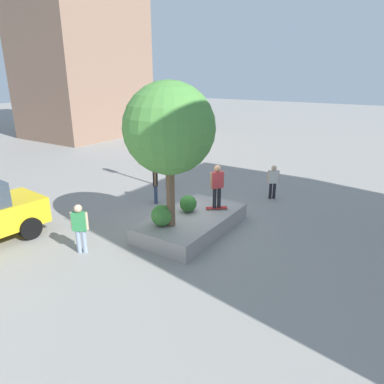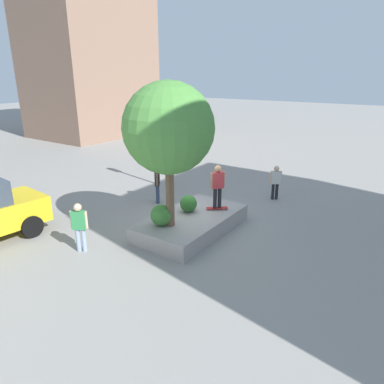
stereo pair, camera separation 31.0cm
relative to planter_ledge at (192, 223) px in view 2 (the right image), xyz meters
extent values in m
plane|color=gray|center=(0.48, 0.25, -0.30)|extent=(120.00, 120.00, 0.00)
cube|color=gray|center=(0.00, 0.00, 0.00)|extent=(4.29, 2.34, 0.59)
cylinder|color=brown|center=(-1.09, 0.13, 1.53)|extent=(0.28, 0.28, 2.47)
sphere|color=#4C8C3D|center=(-1.09, 0.13, 3.56)|extent=(2.89, 2.89, 2.89)
sphere|color=#2D6628|center=(0.25, 0.33, 0.61)|extent=(0.63, 0.63, 0.63)
sphere|color=#3D7A33|center=(-1.27, 0.39, 0.66)|extent=(0.72, 0.72, 0.72)
cube|color=#A51E1E|center=(1.03, -0.44, 0.36)|extent=(0.67, 0.75, 0.02)
sphere|color=beige|center=(0.80, -0.29, 0.32)|extent=(0.06, 0.06, 0.06)
sphere|color=beige|center=(0.93, -0.19, 0.32)|extent=(0.06, 0.06, 0.06)
sphere|color=beige|center=(1.12, -0.69, 0.32)|extent=(0.06, 0.06, 0.06)
sphere|color=beige|center=(1.25, -0.58, 0.32)|extent=(0.06, 0.06, 0.06)
cylinder|color=black|center=(1.10, -0.49, 0.76)|extent=(0.14, 0.14, 0.78)
cylinder|color=black|center=(0.95, -0.39, 0.76)|extent=(0.14, 0.14, 0.78)
cube|color=#B23338|center=(1.03, -0.44, 1.45)|extent=(0.47, 0.41, 0.61)
cylinder|color=#9E7251|center=(1.22, -0.57, 1.47)|extent=(0.09, 0.09, 0.58)
cylinder|color=#9E7251|center=(0.84, -0.31, 1.47)|extent=(0.09, 0.09, 0.58)
sphere|color=#9E7251|center=(1.03, -0.44, 1.88)|extent=(0.25, 0.25, 0.25)
cylinder|color=black|center=(-3.42, 6.23, 0.09)|extent=(0.79, 0.30, 0.77)
cylinder|color=black|center=(-3.59, 4.33, 0.09)|extent=(0.79, 0.30, 0.77)
cylinder|color=black|center=(3.49, 3.75, 1.44)|extent=(0.12, 0.12, 3.47)
cube|color=black|center=(3.49, 3.75, 3.60)|extent=(0.32, 0.34, 0.85)
sphere|color=red|center=(3.34, 3.70, 3.84)|extent=(0.14, 0.14, 0.14)
sphere|color=gold|center=(3.34, 3.70, 3.56)|extent=(0.14, 0.14, 0.14)
sphere|color=green|center=(3.34, 3.70, 3.28)|extent=(0.14, 0.14, 0.14)
cylinder|color=black|center=(4.96, -1.26, 0.07)|extent=(0.14, 0.14, 0.74)
cylinder|color=black|center=(4.85, -1.12, 0.07)|extent=(0.14, 0.14, 0.74)
cube|color=silver|center=(4.91, -1.19, 0.73)|extent=(0.39, 0.44, 0.58)
cylinder|color=#D8AD8C|center=(5.04, -1.36, 0.75)|extent=(0.09, 0.09, 0.55)
cylinder|color=#D8AD8C|center=(4.78, -1.01, 0.75)|extent=(0.09, 0.09, 0.55)
sphere|color=#D8AD8C|center=(4.91, -1.19, 1.14)|extent=(0.24, 0.24, 0.24)
cylinder|color=#8C9EB7|center=(-3.35, 2.13, 0.09)|extent=(0.14, 0.14, 0.78)
cylinder|color=#8C9EB7|center=(-3.25, 1.97, 0.09)|extent=(0.14, 0.14, 0.78)
cube|color=#338C4C|center=(-3.30, 2.05, 0.79)|extent=(0.39, 0.47, 0.61)
cylinder|color=#D8AD8C|center=(-3.42, 2.25, 0.80)|extent=(0.09, 0.09, 0.58)
cylinder|color=#D8AD8C|center=(-3.18, 1.86, 0.80)|extent=(0.09, 0.09, 0.58)
sphere|color=#D8AD8C|center=(-3.30, 2.05, 1.22)|extent=(0.25, 0.25, 0.25)
cylinder|color=navy|center=(1.47, 2.85, 0.12)|extent=(0.15, 0.15, 0.83)
cylinder|color=navy|center=(1.63, 2.97, 0.12)|extent=(0.15, 0.15, 0.83)
cube|color=black|center=(1.55, 2.91, 0.87)|extent=(0.50, 0.44, 0.65)
cylinder|color=brown|center=(1.35, 2.76, 0.88)|extent=(0.10, 0.10, 0.62)
cylinder|color=brown|center=(1.75, 3.05, 0.88)|extent=(0.10, 0.10, 0.62)
sphere|color=brown|center=(1.55, 2.91, 1.33)|extent=(0.27, 0.27, 0.27)
cube|color=#8C6B56|center=(12.48, 19.51, 10.10)|extent=(9.79, 7.68, 20.79)
camera|label=1|loc=(-9.86, -6.40, 5.20)|focal=32.95mm
camera|label=2|loc=(-9.69, -6.66, 5.20)|focal=32.95mm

